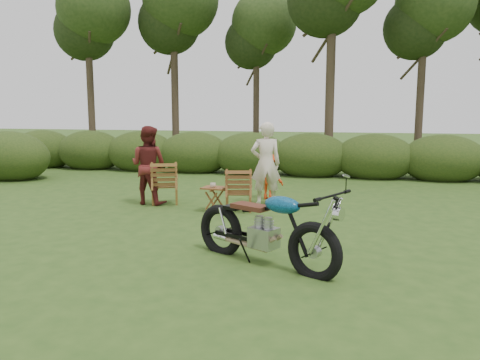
% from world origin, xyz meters
% --- Properties ---
extents(ground, '(80.00, 80.00, 0.00)m').
position_xyz_m(ground, '(0.00, 0.00, 0.00)').
color(ground, '#2B4918').
rests_on(ground, ground).
extents(tree_line, '(22.52, 11.62, 8.14)m').
position_xyz_m(tree_line, '(0.50, 9.74, 3.81)').
color(tree_line, '#3D3021').
rests_on(tree_line, ground).
extents(motorcycle, '(2.43, 1.81, 1.31)m').
position_xyz_m(motorcycle, '(0.22, -0.05, 0.00)').
color(motorcycle, '#0E77BA').
rests_on(motorcycle, ground).
extents(lawn_chair_right, '(0.75, 0.75, 0.90)m').
position_xyz_m(lawn_chair_right, '(-0.96, 3.21, 0.00)').
color(lawn_chair_right, brown).
rests_on(lawn_chair_right, ground).
extents(lawn_chair_left, '(0.86, 0.86, 0.96)m').
position_xyz_m(lawn_chair_left, '(-2.78, 3.55, 0.00)').
color(lawn_chair_left, brown).
rests_on(lawn_chair_left, ground).
extents(side_table, '(0.55, 0.48, 0.52)m').
position_xyz_m(side_table, '(-1.43, 2.99, 0.26)').
color(side_table, '#593616').
rests_on(side_table, ground).
extents(cup, '(0.14, 0.14, 0.10)m').
position_xyz_m(cup, '(-1.44, 2.95, 0.57)').
color(cup, beige).
rests_on(cup, side_table).
extents(adult_a, '(0.79, 0.65, 1.86)m').
position_xyz_m(adult_a, '(-0.53, 4.01, 0.00)').
color(adult_a, beige).
rests_on(adult_a, ground).
extents(adult_b, '(0.94, 0.77, 1.77)m').
position_xyz_m(adult_b, '(-3.12, 3.45, 0.00)').
color(adult_b, maroon).
rests_on(adult_b, ground).
extents(child, '(0.78, 0.56, 1.10)m').
position_xyz_m(child, '(-0.58, 4.67, 0.00)').
color(child, red).
rests_on(child, ground).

